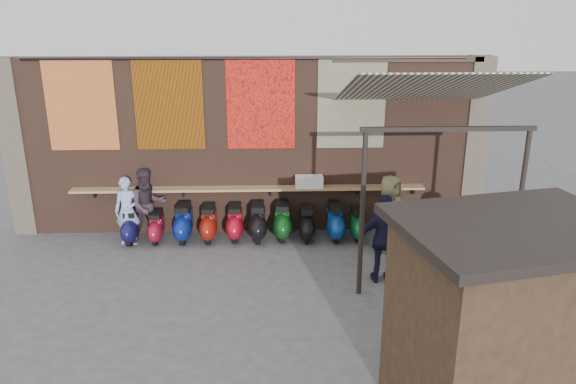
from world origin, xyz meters
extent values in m
plane|color=#474749|center=(0.00, 0.00, 0.00)|extent=(70.00, 70.00, 0.00)
cube|color=brown|center=(0.00, 2.70, 2.00)|extent=(10.00, 0.40, 4.00)
cube|color=#4C4238|center=(-5.20, 2.70, 2.00)|extent=(0.50, 0.50, 4.00)
cube|color=#4C4238|center=(5.20, 2.70, 2.00)|extent=(0.50, 0.50, 4.00)
cube|color=#9E7A51|center=(0.00, 2.33, 1.10)|extent=(8.00, 0.32, 0.05)
cube|color=white|center=(1.37, 2.30, 1.26)|extent=(0.63, 0.28, 0.27)
cube|color=maroon|center=(-3.60, 2.48, 3.00)|extent=(1.50, 0.02, 2.00)
cube|color=#BC5E0B|center=(-1.70, 2.48, 3.00)|extent=(1.50, 0.02, 2.00)
cube|color=red|center=(0.30, 2.48, 3.00)|extent=(1.50, 0.02, 2.00)
cube|color=#27678F|center=(2.30, 2.48, 3.00)|extent=(1.50, 0.02, 2.00)
cylinder|color=black|center=(0.00, 2.47, 3.98)|extent=(9.50, 0.06, 0.06)
imported|color=#92A5D4|center=(-2.66, 1.88, 0.76)|extent=(0.57, 0.39, 1.53)
imported|color=#32272F|center=(-2.23, 2.00, 0.84)|extent=(1.02, 0.94, 1.68)
imported|color=black|center=(2.64, -0.13, 0.88)|extent=(1.05, 0.47, 1.75)
imported|color=#56565A|center=(4.90, -0.79, 0.87)|extent=(1.25, 1.25, 1.73)
imported|color=olive|center=(3.01, 1.30, 0.84)|extent=(0.94, 0.98, 1.69)
cube|color=black|center=(3.31, -3.93, 1.29)|extent=(2.70, 2.24, 2.58)
cube|color=black|center=(3.31, -3.93, 2.64)|extent=(3.04, 2.56, 0.12)
cube|color=gold|center=(3.11, -3.03, 1.87)|extent=(1.18, 0.29, 0.50)
cube|color=#473321|center=(3.11, -3.03, 0.94)|extent=(1.96, 0.51, 0.06)
cube|color=beige|center=(3.50, 0.90, 3.55)|extent=(3.20, 3.28, 0.97)
cube|color=#33261C|center=(3.50, 2.49, 3.95)|extent=(3.30, 0.08, 0.12)
cube|color=black|center=(3.50, -0.60, 3.08)|extent=(3.00, 0.08, 0.08)
cylinder|color=black|center=(2.10, -0.60, 1.55)|extent=(0.09, 0.09, 3.10)
cylinder|color=black|center=(4.90, -0.60, 1.55)|extent=(0.09, 0.09, 3.10)
camera|label=1|loc=(0.47, -9.79, 5.07)|focal=35.00mm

